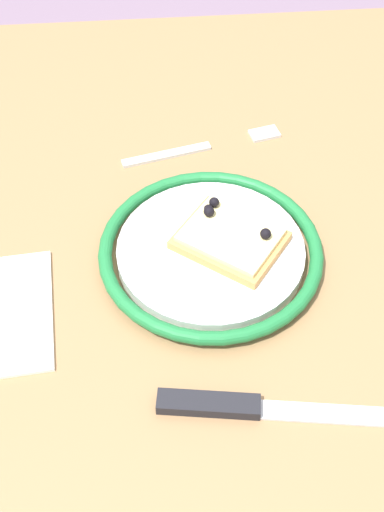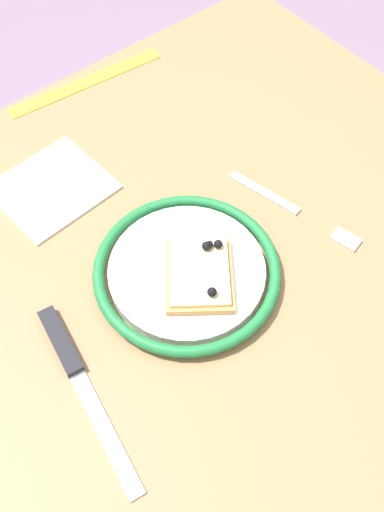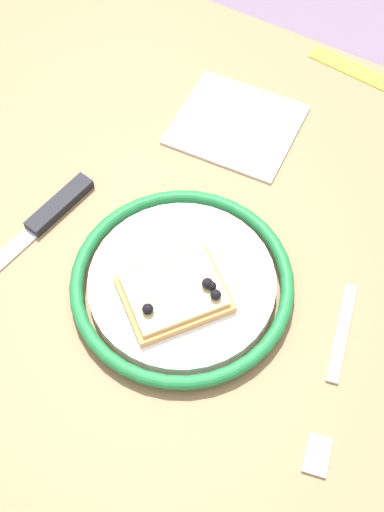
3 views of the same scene
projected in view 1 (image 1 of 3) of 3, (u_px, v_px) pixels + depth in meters
The scene contains 5 objects.
dining_table at pixel (178, 325), 0.76m from camera, with size 0.98×0.75×0.78m.
plate at pixel (211, 251), 0.67m from camera, with size 0.23×0.23×0.02m.
pizza_slice_near at pixel (230, 238), 0.66m from camera, with size 0.13×0.13×0.03m.
knife at pixel (246, 407), 0.56m from camera, with size 0.06×0.24×0.01m.
fork at pixel (204, 147), 0.79m from camera, with size 0.06×0.20×0.00m.
Camera 1 is at (0.43, -0.02, 1.29)m, focal length 45.54 mm.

